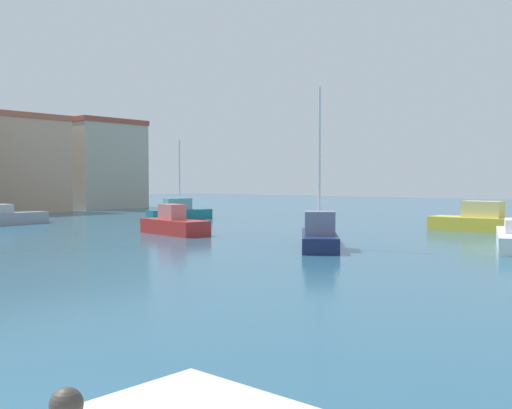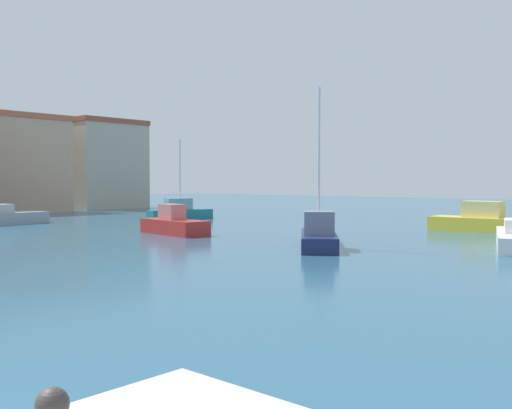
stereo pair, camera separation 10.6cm
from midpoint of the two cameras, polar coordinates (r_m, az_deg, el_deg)
The scene contains 6 objects.
water at distance 30.56m, azimuth -15.28°, elevation -3.24°, with size 160.00×160.00×0.00m, color #285670.
motorboat_yellow_far_left at distance 36.37m, azimuth 21.96°, elevation -1.60°, with size 2.30×7.80×1.73m.
sailboat_navy_center_channel at distance 25.78m, azimuth 5.95°, elevation -2.88°, with size 5.34×4.55×6.93m.
sailboat_teal_inner_mooring at distance 45.26m, azimuth -7.43°, elevation -0.65°, with size 5.14×2.42×6.01m.
motorboat_red_behind_lamppost at distance 32.63m, azimuth -7.95°, elevation -1.91°, with size 2.20×4.75×1.63m.
waterfront_apartments at distance 66.71m, azimuth -15.36°, elevation 3.71°, with size 7.93×9.36×9.35m.
Camera 1 is at (-1.63, -5.46, 2.87)m, focal length 41.79 mm.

